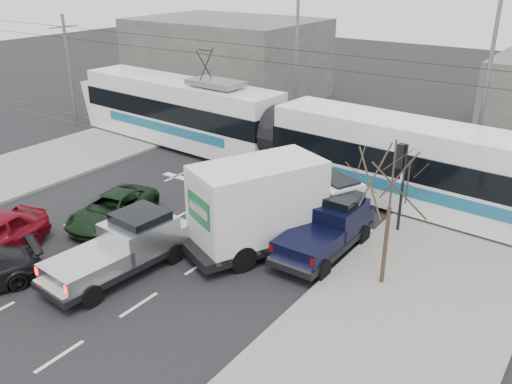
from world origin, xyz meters
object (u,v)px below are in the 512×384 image
Objects in this scene: bare_tree at (392,182)px; street_lamp_far at (294,51)px; tram at (280,134)px; traffic_signal at (401,169)px; box_truck at (272,205)px; street_lamp_near at (484,78)px; navy_pickup at (329,226)px; green_car at (113,209)px; silver_pickup at (126,245)px.

street_lamp_far reaches higher than bare_tree.
tram reaches higher than bare_tree.
traffic_signal reaches higher than box_truck.
street_lamp_near is 11.45m from navy_pickup.
street_lamp_near is at bearing 83.59° from traffic_signal.
tram is (-8.65, 7.11, -1.76)m from bare_tree.
box_truck is at bearing -132.08° from traffic_signal.
silver_pickup is at bearing -46.83° from green_car.
tram is at bearing 62.34° from green_car.
silver_pickup is 1.26× the size of green_car.
street_lamp_near is (-0.29, 11.50, 1.32)m from bare_tree.
silver_pickup is (-6.63, -8.22, -1.74)m from traffic_signal.
silver_pickup is 5.48m from box_truck.
bare_tree is 4.28m from traffic_signal.
box_truck is (-4.58, 0.18, -2.07)m from bare_tree.
green_car is (0.66, -15.40, -4.49)m from street_lamp_far.
green_car is (-10.00, -5.90, -2.12)m from traffic_signal.
box_truck is (-4.29, -11.32, -3.39)m from street_lamp_near.
tram reaches higher than navy_pickup.
box_truck is (7.21, -13.32, -3.39)m from street_lamp_far.
tram is 6.28× the size of green_car.
bare_tree is 0.88× the size of silver_pickup.
traffic_signal is 0.40× the size of street_lamp_near.
green_car is at bearing -137.95° from box_truck.
silver_pickup is at bearing -101.49° from box_truck.
street_lamp_near is 1.59× the size of silver_pickup.
street_lamp_near reaches higher than tram.
street_lamp_far is 1.59× the size of silver_pickup.
traffic_signal is 10.70m from silver_pickup.
traffic_signal reaches higher than green_car.
green_car is (-2.48, -9.02, -1.41)m from tram.
traffic_signal reaches higher than navy_pickup.
tram is 5.62× the size of navy_pickup.
street_lamp_near is 11.67m from street_lamp_far.
street_lamp_near is 1.23× the size of box_truck.
silver_pickup is 7.37m from navy_pickup.
box_truck reaches higher than navy_pickup.
bare_tree is 11.33m from tram.
bare_tree is 0.56× the size of street_lamp_near.
tram reaches higher than green_car.
silver_pickup is at bearing -133.68° from navy_pickup.
street_lamp_far is 0.32× the size of tram.
green_car is (-8.51, -2.96, -0.41)m from navy_pickup.
box_truck is 2.25m from navy_pickup.
navy_pickup is 9.02m from green_car.
bare_tree is at bearing -35.94° from tram.
bare_tree is 1.39× the size of traffic_signal.
bare_tree reaches higher than traffic_signal.
green_car is at bearing -160.23° from navy_pickup.
traffic_signal is 7.91m from street_lamp_near.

